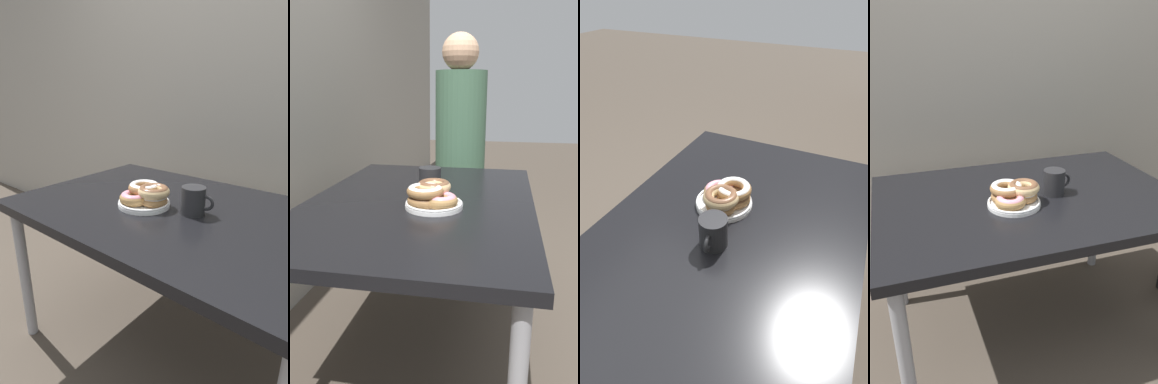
{
  "view_description": "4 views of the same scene",
  "coord_description": "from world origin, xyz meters",
  "views": [
    {
      "loc": [
        0.64,
        -0.62,
        1.17
      ],
      "look_at": [
        -0.1,
        0.26,
        0.78
      ],
      "focal_mm": 28.0,
      "sensor_mm": 36.0,
      "label": 1
    },
    {
      "loc": [
        -1.39,
        0.01,
        1.15
      ],
      "look_at": [
        -0.1,
        0.26,
        0.78
      ],
      "focal_mm": 35.0,
      "sensor_mm": 36.0,
      "label": 2
    },
    {
      "loc": [
        0.71,
        0.64,
        1.44
      ],
      "look_at": [
        -0.1,
        0.26,
        0.78
      ],
      "focal_mm": 28.0,
      "sensor_mm": 36.0,
      "label": 3
    },
    {
      "loc": [
        -0.53,
        -1.02,
        1.38
      ],
      "look_at": [
        -0.1,
        0.26,
        0.78
      ],
      "focal_mm": 35.0,
      "sensor_mm": 36.0,
      "label": 4
    }
  ],
  "objects": [
    {
      "name": "ground_plane",
      "position": [
        0.0,
        0.0,
        0.0
      ],
      "size": [
        14.0,
        14.0,
        0.0
      ],
      "primitive_type": "plane",
      "color": "#4C4238"
    },
    {
      "name": "dining_table",
      "position": [
        0.0,
        0.33,
        0.65
      ],
      "size": [
        1.28,
        0.88,
        0.72
      ],
      "color": "black",
      "rests_on": "ground_plane"
    },
    {
      "name": "donut_plate",
      "position": [
        -0.09,
        0.27,
        0.77
      ],
      "size": [
        0.24,
        0.22,
        0.09
      ],
      "color": "white",
      "rests_on": "dining_table"
    },
    {
      "name": "coffee_mug",
      "position": [
        0.11,
        0.32,
        0.78
      ],
      "size": [
        0.13,
        0.09,
        0.11
      ],
      "color": "#232326",
      "rests_on": "dining_table"
    },
    {
      "name": "person_figure",
      "position": [
        0.9,
        0.28,
        0.76
      ],
      "size": [
        0.4,
        0.3,
        1.44
      ],
      "color": "black",
      "rests_on": "ground_plane"
    }
  ]
}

